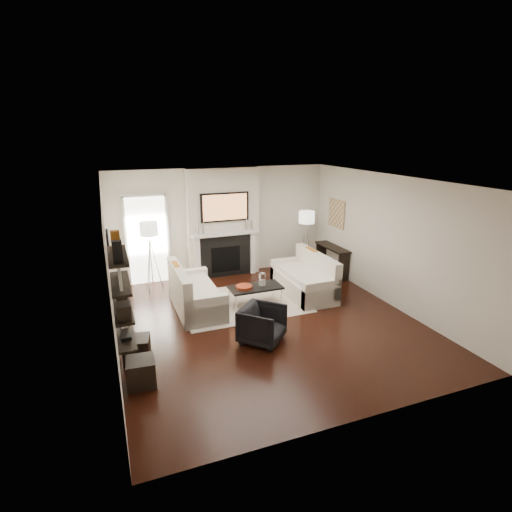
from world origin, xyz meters
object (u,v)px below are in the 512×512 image
object	(u,v)px
loveseat_left_base	(197,300)
lamp_right_shade	(307,217)
loveseat_right_base	(303,285)
ottoman_near	(137,349)
lamp_left_shade	(149,229)
armchair	(262,323)
coffee_table	(255,287)

from	to	relation	value
loveseat_left_base	lamp_right_shade	distance (m)	3.67
loveseat_right_base	ottoman_near	bearing A→B (deg)	-157.67
loveseat_right_base	lamp_left_shade	bearing A→B (deg)	154.65
armchair	ottoman_near	xyz separation A→B (m)	(-2.09, 0.13, -0.15)
loveseat_right_base	coffee_table	xyz separation A→B (m)	(-1.23, -0.20, 0.19)
lamp_right_shade	ottoman_near	size ratio (longest dim) A/B	1.00
coffee_table	lamp_left_shade	size ratio (longest dim) A/B	2.75
loveseat_right_base	armchair	xyz separation A→B (m)	(-1.67, -1.68, 0.14)
ottoman_near	loveseat_right_base	bearing A→B (deg)	22.33
loveseat_left_base	armchair	world-z (taller)	armchair
loveseat_left_base	lamp_left_shade	distance (m)	2.03
coffee_table	lamp_right_shade	distance (m)	2.74
coffee_table	lamp_left_shade	world-z (taller)	lamp_left_shade
loveseat_left_base	loveseat_right_base	size ratio (longest dim) A/B	1.00
loveseat_left_base	lamp_right_shade	bearing A→B (deg)	22.58
armchair	coffee_table	bearing A→B (deg)	28.35
lamp_left_shade	ottoman_near	xyz separation A→B (m)	(-0.62, -3.03, -1.25)
loveseat_right_base	loveseat_left_base	bearing A→B (deg)	179.03
ottoman_near	loveseat_left_base	bearing A→B (deg)	50.08
coffee_table	armchair	distance (m)	1.54
armchair	lamp_left_shade	world-z (taller)	lamp_left_shade
armchair	loveseat_right_base	bearing A→B (deg)	0.01
coffee_table	loveseat_left_base	bearing A→B (deg)	168.68
lamp_right_shade	loveseat_right_base	bearing A→B (deg)	-119.05
coffee_table	lamp_left_shade	bearing A→B (deg)	138.54
lamp_right_shade	lamp_left_shade	bearing A→B (deg)	178.26
lamp_right_shade	ottoman_near	distance (m)	5.52
loveseat_left_base	lamp_right_shade	xyz separation A→B (m)	(3.19, 1.33, 1.24)
loveseat_left_base	lamp_right_shade	world-z (taller)	lamp_right_shade
armchair	lamp_right_shade	bearing A→B (deg)	6.27
loveseat_right_base	lamp_right_shade	size ratio (longest dim) A/B	4.50
lamp_left_shade	ottoman_near	world-z (taller)	lamp_left_shade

